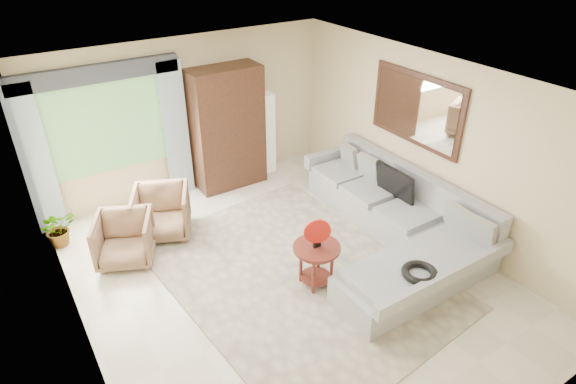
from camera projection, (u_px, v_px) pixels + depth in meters
ground at (286, 276)px, 6.46m from camera, size 6.00×6.00×0.00m
area_rug at (296, 274)px, 6.47m from camera, size 3.35×4.25×0.02m
sectional_sofa at (396, 224)px, 7.02m from camera, size 2.30×3.46×0.90m
tv_screen at (395, 183)px, 7.19m from camera, size 0.14×0.74×0.48m
garden_hose at (419, 273)px, 5.67m from camera, size 0.43×0.43×0.09m
coffee_table at (316, 265)px, 6.16m from camera, size 0.60×0.60×0.60m
red_disc at (317, 231)px, 5.90m from camera, size 0.32×0.17×0.34m
armchair_left at (125, 239)px, 6.59m from camera, size 0.99×1.00×0.69m
armchair_right at (162, 213)px, 7.13m from camera, size 1.06×1.07×0.74m
potted_plant at (58, 228)px, 6.95m from camera, size 0.56×0.51×0.54m
armoire at (227, 128)px, 8.17m from camera, size 1.20×0.55×2.10m
floor_lamp at (267, 133)px, 8.73m from camera, size 0.24×0.24×1.50m
window at (106, 128)px, 7.28m from camera, size 1.80×0.04×1.40m
curtain_left at (36, 162)px, 6.85m from camera, size 0.40×0.08×2.30m
curtain_right at (176, 130)px, 7.83m from camera, size 0.40×0.08×2.30m
valance at (96, 74)px, 6.80m from camera, size 2.40×0.12×0.26m
wall_mirror at (416, 109)px, 6.99m from camera, size 0.05×1.70×1.05m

